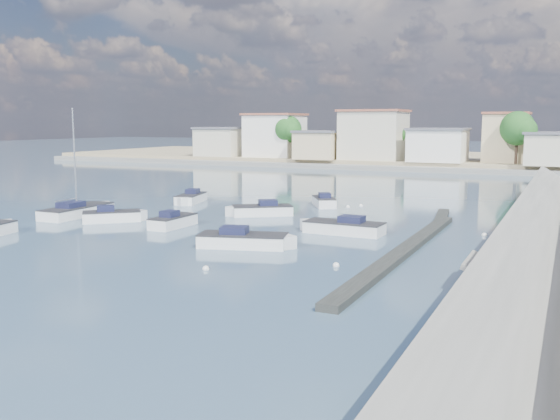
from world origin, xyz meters
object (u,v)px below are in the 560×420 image
object	(u,v)px
motorboat_c	(340,228)
motorboat_e	(175,222)
motorboat_b	(115,217)
motorboat_d	(259,211)
motorboat_h	(248,241)
motorboat_f	(323,202)
motorboat_g	(190,199)
sailboat	(80,211)

from	to	relation	value
motorboat_c	motorboat_e	distance (m)	12.26
motorboat_b	motorboat_d	distance (m)	11.54
motorboat_e	motorboat_h	bearing A→B (deg)	-27.79
motorboat_d	motorboat_e	size ratio (longest dim) A/B	1.10
motorboat_b	motorboat_c	world-z (taller)	same
motorboat_f	motorboat_h	world-z (taller)	same
motorboat_e	motorboat_h	xyz separation A→B (m)	(8.46, -4.46, 0.00)
motorboat_b	motorboat_g	world-z (taller)	same
motorboat_g	motorboat_h	xyz separation A→B (m)	(15.03, -16.55, -0.00)
motorboat_d	motorboat_f	size ratio (longest dim) A/B	1.20
motorboat_h	motorboat_d	bearing A→B (deg)	114.02
motorboat_d	motorboat_g	world-z (taller)	same
motorboat_d	sailboat	world-z (taller)	sailboat
motorboat_f	sailboat	bearing A→B (deg)	-138.30
motorboat_b	motorboat_d	world-z (taller)	same
motorboat_g	motorboat_c	bearing A→B (deg)	-27.13
motorboat_e	motorboat_f	bearing A→B (deg)	69.63
motorboat_e	motorboat_f	distance (m)	16.53
motorboat_f	sailboat	size ratio (longest dim) A/B	0.48
motorboat_h	sailboat	world-z (taller)	sailboat
motorboat_c	motorboat_e	size ratio (longest dim) A/B	1.31
motorboat_f	motorboat_d	bearing A→B (deg)	-108.93
motorboat_c	motorboat_d	xyz separation A→B (m)	(-8.92, 5.07, -0.00)
motorboat_c	motorboat_e	bearing A→B (deg)	-167.84
motorboat_g	sailboat	xyz separation A→B (m)	(-3.69, -10.87, 0.03)
motorboat_b	motorboat_g	bearing A→B (deg)	94.44
motorboat_d	sailboat	xyz separation A→B (m)	(-13.33, -6.42, 0.03)
motorboat_g	motorboat_b	bearing A→B (deg)	-85.56
motorboat_c	motorboat_g	bearing A→B (deg)	152.87
motorboat_g	sailboat	distance (m)	11.48
motorboat_b	sailboat	distance (m)	4.76
motorboat_b	motorboat_f	distance (m)	19.17
motorboat_g	motorboat_d	bearing A→B (deg)	-24.75
motorboat_g	sailboat	bearing A→B (deg)	-108.76
motorboat_g	motorboat_h	size ratio (longest dim) A/B	0.86
motorboat_b	motorboat_d	xyz separation A→B (m)	(8.70, 7.57, -0.00)
motorboat_e	motorboat_g	xyz separation A→B (m)	(-6.57, 12.09, 0.00)
motorboat_h	sailboat	bearing A→B (deg)	163.11
motorboat_e	sailboat	bearing A→B (deg)	173.19
motorboat_c	motorboat_g	xyz separation A→B (m)	(-18.56, 9.51, 0.00)
motorboat_b	motorboat_e	xyz separation A→B (m)	(5.64, -0.08, 0.00)
motorboat_d	motorboat_f	distance (m)	8.29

